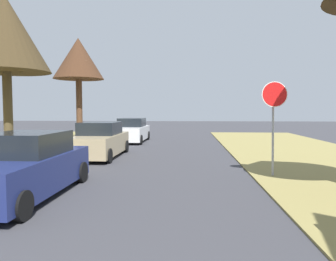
{
  "coord_description": "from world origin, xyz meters",
  "views": [
    {
      "loc": [
        1.6,
        0.45,
        2.14
      ],
      "look_at": [
        1.03,
        9.03,
        1.57
      ],
      "focal_mm": 34.01,
      "sensor_mm": 36.0,
      "label": 1
    }
  ],
  "objects_px": {
    "parked_sedan_tan": "(99,141)",
    "parked_sedan_white": "(132,131)",
    "stop_sign_far": "(274,108)",
    "street_tree_left_mid_b": "(5,34)",
    "parked_sedan_navy": "(24,167)",
    "street_tree_left_far": "(78,60)"
  },
  "relations": [
    {
      "from": "street_tree_left_mid_b",
      "to": "parked_sedan_white",
      "type": "bearing_deg",
      "value": 58.16
    },
    {
      "from": "street_tree_left_far",
      "to": "parked_sedan_white",
      "type": "bearing_deg",
      "value": -6.64
    },
    {
      "from": "street_tree_left_far",
      "to": "parked_sedan_tan",
      "type": "xyz_separation_m",
      "value": [
        3.44,
        -7.24,
        -4.8
      ]
    },
    {
      "from": "parked_sedan_tan",
      "to": "parked_sedan_white",
      "type": "relative_size",
      "value": 1.0
    },
    {
      "from": "parked_sedan_tan",
      "to": "stop_sign_far",
      "type": "bearing_deg",
      "value": -29.97
    },
    {
      "from": "parked_sedan_tan",
      "to": "parked_sedan_white",
      "type": "distance_m",
      "value": 6.82
    },
    {
      "from": "street_tree_left_mid_b",
      "to": "parked_sedan_white",
      "type": "relative_size",
      "value": 1.63
    },
    {
      "from": "street_tree_left_far",
      "to": "parked_sedan_navy",
      "type": "height_order",
      "value": "street_tree_left_far"
    },
    {
      "from": "parked_sedan_tan",
      "to": "street_tree_left_mid_b",
      "type": "bearing_deg",
      "value": -177.08
    },
    {
      "from": "stop_sign_far",
      "to": "parked_sedan_navy",
      "type": "xyz_separation_m",
      "value": [
        -6.72,
        -2.74,
        -1.48
      ]
    },
    {
      "from": "parked_sedan_navy",
      "to": "parked_sedan_tan",
      "type": "bearing_deg",
      "value": 90.07
    },
    {
      "from": "street_tree_left_mid_b",
      "to": "parked_sedan_white",
      "type": "height_order",
      "value": "street_tree_left_mid_b"
    },
    {
      "from": "stop_sign_far",
      "to": "parked_sedan_navy",
      "type": "distance_m",
      "value": 7.4
    },
    {
      "from": "parked_sedan_navy",
      "to": "parked_sedan_tan",
      "type": "height_order",
      "value": "same"
    },
    {
      "from": "street_tree_left_far",
      "to": "street_tree_left_mid_b",
      "type": "bearing_deg",
      "value": -95.22
    },
    {
      "from": "stop_sign_far",
      "to": "parked_sedan_white",
      "type": "distance_m",
      "value": 12.59
    },
    {
      "from": "street_tree_left_mid_b",
      "to": "stop_sign_far",
      "type": "bearing_deg",
      "value": -18.68
    },
    {
      "from": "street_tree_left_far",
      "to": "stop_sign_far",
      "type": "bearing_deg",
      "value": -47.56
    },
    {
      "from": "stop_sign_far",
      "to": "street_tree_left_mid_b",
      "type": "height_order",
      "value": "street_tree_left_mid_b"
    },
    {
      "from": "street_tree_left_far",
      "to": "parked_sedan_tan",
      "type": "height_order",
      "value": "street_tree_left_far"
    },
    {
      "from": "stop_sign_far",
      "to": "street_tree_left_mid_b",
      "type": "distance_m",
      "value": 11.92
    },
    {
      "from": "parked_sedan_white",
      "to": "parked_sedan_navy",
      "type": "bearing_deg",
      "value": -90.98
    }
  ]
}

